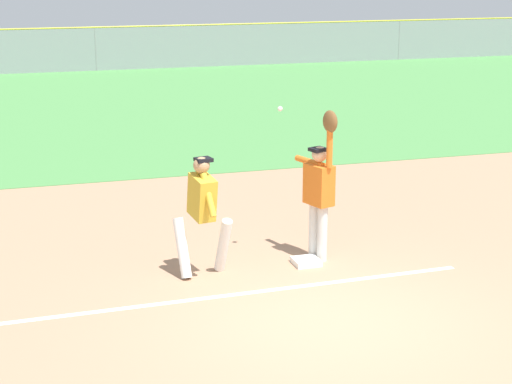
{
  "coord_description": "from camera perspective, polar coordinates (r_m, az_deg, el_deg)",
  "views": [
    {
      "loc": [
        -3.7,
        -9.06,
        4.36
      ],
      "look_at": [
        -0.25,
        2.39,
        1.05
      ],
      "focal_mm": 59.66,
      "sensor_mm": 36.0,
      "label": 1
    }
  ],
  "objects": [
    {
      "name": "outfield_fence",
      "position": [
        34.7,
        -10.71,
        9.42
      ],
      "size": [
        52.89,
        0.08,
        1.74
      ],
      "color": "#93999E",
      "rests_on": "ground_plane"
    },
    {
      "name": "baseball",
      "position": [
        12.25,
        1.63,
        5.6
      ],
      "size": [
        0.07,
        0.07,
        0.07
      ],
      "primitive_type": "sphere",
      "color": "white"
    },
    {
      "name": "ground_plane",
      "position": [
        10.71,
        5.01,
        -8.6
      ],
      "size": [
        79.19,
        79.19,
        0.0
      ],
      "primitive_type": "plane",
      "color": "tan"
    },
    {
      "name": "chalk_foul_line",
      "position": [
        11.05,
        -15.01,
        -8.3
      ],
      "size": [
        12.0,
        0.4,
        0.01
      ],
      "primitive_type": "cube",
      "rotation": [
        0.0,
        0.0,
        0.02
      ],
      "color": "white",
      "rests_on": "ground_plane"
    },
    {
      "name": "first_base",
      "position": [
        12.56,
        3.38,
        -4.68
      ],
      "size": [
        0.38,
        0.38,
        0.08
      ],
      "primitive_type": "cube",
      "rotation": [
        0.0,
        0.0,
        0.0
      ],
      "color": "white",
      "rests_on": "ground_plane"
    },
    {
      "name": "runner",
      "position": [
        11.85,
        -3.62,
        -1.05
      ],
      "size": [
        0.8,
        0.84,
        1.72
      ],
      "rotation": [
        0.0,
        0.0,
        0.18
      ],
      "color": "white",
      "rests_on": "ground_plane"
    },
    {
      "name": "parked_car_red",
      "position": [
        39.26,
        -11.62,
        9.76
      ],
      "size": [
        4.4,
        2.12,
        1.25
      ],
      "rotation": [
        0.0,
        0.0,
        0.0
      ],
      "color": "#B21E1E",
      "rests_on": "ground_plane"
    },
    {
      "name": "fielder",
      "position": [
        12.46,
        4.29,
        0.35
      ],
      "size": [
        0.4,
        0.88,
        2.28
      ],
      "rotation": [
        0.0,
        0.0,
        3.46
      ],
      "color": "silver",
      "rests_on": "ground_plane"
    },
    {
      "name": "parked_car_white",
      "position": [
        39.88,
        -4.22,
        10.11
      ],
      "size": [
        4.5,
        2.32,
        1.25
      ],
      "rotation": [
        0.0,
        0.0,
        0.06
      ],
      "color": "white",
      "rests_on": "ground_plane"
    },
    {
      "name": "outfield_grass",
      "position": [
        26.14,
        -8.44,
        5.7
      ],
      "size": [
        52.81,
        17.64,
        0.01
      ],
      "primitive_type": "cube",
      "color": "#4C8C47",
      "rests_on": "ground_plane"
    }
  ]
}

